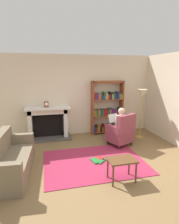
{
  "coord_description": "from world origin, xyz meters",
  "views": [
    {
      "loc": [
        -1.11,
        -3.68,
        2.16
      ],
      "look_at": [
        0.1,
        1.2,
        1.05
      ],
      "focal_mm": 29.67,
      "sensor_mm": 36.0,
      "label": 1
    }
  ],
  "objects_px": {
    "mantel_clock": "(46,104)",
    "armchair_reading": "(121,132)",
    "bookshelf": "(107,109)",
    "seated_reader": "(119,124)",
    "side_table": "(122,163)",
    "floor_lamp": "(142,97)",
    "fireplace": "(48,121)",
    "sofa_floral": "(9,160)"
  },
  "relations": [
    {
      "from": "mantel_clock",
      "to": "armchair_reading",
      "type": "relative_size",
      "value": 0.18
    },
    {
      "from": "bookshelf",
      "to": "seated_reader",
      "type": "bearing_deg",
      "value": -91.46
    },
    {
      "from": "mantel_clock",
      "to": "seated_reader",
      "type": "bearing_deg",
      "value": -25.62
    },
    {
      "from": "side_table",
      "to": "floor_lamp",
      "type": "xyz_separation_m",
      "value": [
        1.59,
        2.16,
        0.96
      ]
    },
    {
      "from": "fireplace",
      "to": "side_table",
      "type": "relative_size",
      "value": 2.55
    },
    {
      "from": "armchair_reading",
      "to": "floor_lamp",
      "type": "height_order",
      "value": "floor_lamp"
    },
    {
      "from": "sofa_floral",
      "to": "floor_lamp",
      "type": "xyz_separation_m",
      "value": [
        3.81,
        1.38,
        1.03
      ]
    },
    {
      "from": "sofa_floral",
      "to": "seated_reader",
      "type": "bearing_deg",
      "value": -66.44
    },
    {
      "from": "seated_reader",
      "to": "side_table",
      "type": "distance_m",
      "value": 1.92
    },
    {
      "from": "side_table",
      "to": "sofa_floral",
      "type": "bearing_deg",
      "value": 160.67
    },
    {
      "from": "side_table",
      "to": "armchair_reading",
      "type": "bearing_deg",
      "value": 66.82
    },
    {
      "from": "seated_reader",
      "to": "sofa_floral",
      "type": "bearing_deg",
      "value": -3.99
    },
    {
      "from": "bookshelf",
      "to": "seated_reader",
      "type": "height_order",
      "value": "bookshelf"
    },
    {
      "from": "mantel_clock",
      "to": "floor_lamp",
      "type": "relative_size",
      "value": 0.11
    },
    {
      "from": "fireplace",
      "to": "mantel_clock",
      "type": "bearing_deg",
      "value": -106.03
    },
    {
      "from": "mantel_clock",
      "to": "floor_lamp",
      "type": "bearing_deg",
      "value": -11.58
    },
    {
      "from": "sofa_floral",
      "to": "side_table",
      "type": "relative_size",
      "value": 3.12
    },
    {
      "from": "fireplace",
      "to": "seated_reader",
      "type": "bearing_deg",
      "value": -28.21
    },
    {
      "from": "seated_reader",
      "to": "mantel_clock",
      "type": "bearing_deg",
      "value": -48.92
    },
    {
      "from": "fireplace",
      "to": "sofa_floral",
      "type": "xyz_separation_m",
      "value": [
        -0.87,
        -2.09,
        -0.24
      ]
    },
    {
      "from": "armchair_reading",
      "to": "bookshelf",
      "type": "bearing_deg",
      "value": -112.46
    },
    {
      "from": "seated_reader",
      "to": "bookshelf",
      "type": "bearing_deg",
      "value": -114.76
    },
    {
      "from": "bookshelf",
      "to": "floor_lamp",
      "type": "xyz_separation_m",
      "value": [
        0.89,
        -0.74,
        0.48
      ]
    },
    {
      "from": "sofa_floral",
      "to": "fireplace",
      "type": "bearing_deg",
      "value": -18.24
    },
    {
      "from": "mantel_clock",
      "to": "seated_reader",
      "type": "relative_size",
      "value": 0.15
    },
    {
      "from": "fireplace",
      "to": "side_table",
      "type": "distance_m",
      "value": 3.17
    },
    {
      "from": "sofa_floral",
      "to": "floor_lamp",
      "type": "distance_m",
      "value": 4.18
    },
    {
      "from": "armchair_reading",
      "to": "floor_lamp",
      "type": "bearing_deg",
      "value": -174.47
    },
    {
      "from": "seated_reader",
      "to": "floor_lamp",
      "type": "xyz_separation_m",
      "value": [
        0.92,
        0.37,
        0.73
      ]
    },
    {
      "from": "bookshelf",
      "to": "floor_lamp",
      "type": "height_order",
      "value": "bookshelf"
    },
    {
      "from": "armchair_reading",
      "to": "floor_lamp",
      "type": "distance_m",
      "value": 1.36
    },
    {
      "from": "bookshelf",
      "to": "armchair_reading",
      "type": "distance_m",
      "value": 1.31
    },
    {
      "from": "mantel_clock",
      "to": "side_table",
      "type": "height_order",
      "value": "mantel_clock"
    },
    {
      "from": "bookshelf",
      "to": "armchair_reading",
      "type": "height_order",
      "value": "bookshelf"
    },
    {
      "from": "armchair_reading",
      "to": "sofa_floral",
      "type": "xyz_separation_m",
      "value": [
        -2.93,
        -0.9,
        -0.1
      ]
    },
    {
      "from": "fireplace",
      "to": "sofa_floral",
      "type": "relative_size",
      "value": 0.82
    },
    {
      "from": "armchair_reading",
      "to": "sofa_floral",
      "type": "relative_size",
      "value": 0.55
    },
    {
      "from": "mantel_clock",
      "to": "armchair_reading",
      "type": "distance_m",
      "value": 2.47
    },
    {
      "from": "armchair_reading",
      "to": "floor_lamp",
      "type": "xyz_separation_m",
      "value": [
        0.87,
        0.48,
        0.93
      ]
    },
    {
      "from": "seated_reader",
      "to": "side_table",
      "type": "xyz_separation_m",
      "value": [
        -0.67,
        -1.79,
        -0.23
      ]
    },
    {
      "from": "side_table",
      "to": "floor_lamp",
      "type": "bearing_deg",
      "value": 53.59
    },
    {
      "from": "bookshelf",
      "to": "armchair_reading",
      "type": "relative_size",
      "value": 1.9
    }
  ]
}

